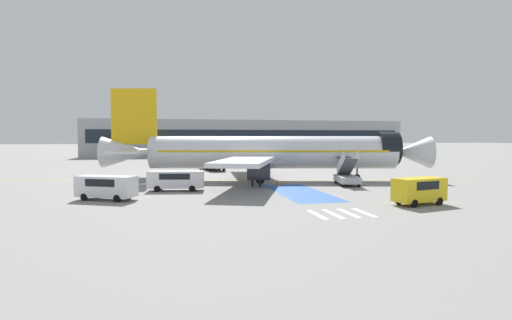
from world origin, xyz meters
name	(u,v)px	position (x,y,z in m)	size (l,w,h in m)	color
ground_plane	(272,181)	(0.00, 0.00, 0.00)	(600.00, 600.00, 0.00)	gray
apron_leadline_yellow	(272,181)	(0.29, 0.76, 0.00)	(0.20, 74.46, 0.01)	gold
apron_stand_patch_blue	(300,192)	(0.29, -10.19, 0.00)	(4.60, 13.34, 0.01)	#2856A8
apron_walkway_bar_0	(317,214)	(-2.11, -21.33, 0.00)	(0.44, 3.60, 0.01)	silver
apron_walkway_bar_1	(333,214)	(-0.91, -21.33, 0.00)	(0.44, 3.60, 0.01)	silver
apron_walkway_bar_2	(349,213)	(0.29, -21.33, 0.00)	(0.44, 3.60, 0.01)	silver
apron_walkway_bar_3	(364,212)	(1.49, -21.33, 0.00)	(0.44, 3.60, 0.01)	silver
airliner	(267,152)	(-0.32, 0.89, 3.59)	(40.91, 31.48, 11.54)	silver
boarding_stairs_forward	(347,176)	(7.50, -5.51, 0.98)	(3.18, 5.52, 3.95)	#ADB2BA
fuel_tanker	(211,159)	(-5.51, 19.99, 1.83)	(4.06, 10.82, 3.61)	#38383D
service_van_0	(176,179)	(-11.72, -6.43, 1.22)	(5.79, 2.65, 2.02)	silver
service_van_1	(106,186)	(-17.71, -11.30, 1.26)	(5.45, 3.93, 2.10)	silver
service_van_2	(419,189)	(7.43, -19.19, 1.30)	(4.66, 2.68, 2.18)	yellow
ground_crew_0	(191,177)	(-10.02, -1.92, 0.96)	(0.25, 0.44, 1.68)	#2D2D33
ground_crew_1	(260,179)	(-2.67, -5.35, 0.93)	(0.49, 0.42, 1.62)	#191E38
ground_crew_2	(201,175)	(-8.78, -0.76, 1.00)	(0.43, 0.24, 1.73)	#191E38
ground_crew_3	(252,177)	(-3.34, -4.53, 1.02)	(0.49, 0.38, 1.77)	#2D2D33
traffic_cone_0	(277,182)	(-0.24, -3.69, 0.32)	(0.58, 0.58, 0.64)	orange
terminal_building	(249,138)	(10.70, 70.01, 5.23)	(93.53, 12.10, 10.45)	#9EA3A8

